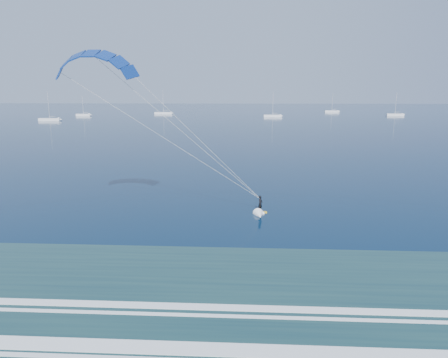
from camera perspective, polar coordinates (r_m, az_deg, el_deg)
kitesurfer_rig at (r=38.41m, az=-5.79°, el=6.53°), size 20.65×8.87×17.33m
sailboat_0 at (r=198.06m, az=-23.63°, el=7.82°), size 9.65×2.40×12.99m
sailboat_1 at (r=231.89m, az=-19.43°, el=8.65°), size 7.74×2.40×10.76m
sailboat_2 at (r=240.59m, az=-8.64°, el=9.31°), size 10.42×2.40×13.81m
sailboat_3 at (r=211.43m, az=6.96°, el=8.96°), size 9.19×2.40×12.69m
sailboat_4 at (r=268.43m, az=15.15°, el=9.32°), size 8.96×2.40×12.15m
sailboat_5 at (r=240.13m, az=23.23°, el=8.46°), size 9.18×2.40×12.47m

